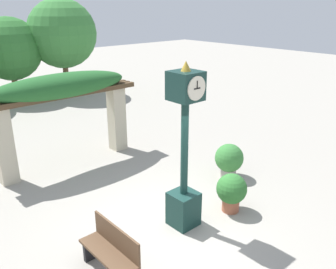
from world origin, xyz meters
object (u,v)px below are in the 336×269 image
object	(u,v)px
potted_plant_near_left	(229,159)
park_bench	(111,251)
pedestal_clock	(184,156)
potted_plant_near_right	(231,191)

from	to	relation	value
potted_plant_near_left	park_bench	world-z (taller)	potted_plant_near_left
potted_plant_near_left	park_bench	size ratio (longest dim) A/B	0.72
potted_plant_near_left	pedestal_clock	bearing A→B (deg)	-162.66
potted_plant_near_left	potted_plant_near_right	xyz separation A→B (m)	(-1.31, -1.13, -0.01)
potted_plant_near_left	park_bench	bearing A→B (deg)	-167.71
potted_plant_near_left	potted_plant_near_right	distance (m)	1.73
potted_plant_near_left	potted_plant_near_right	size ratio (longest dim) A/B	1.05
pedestal_clock	potted_plant_near_left	world-z (taller)	pedestal_clock
pedestal_clock	potted_plant_near_left	distance (m)	2.83
pedestal_clock	potted_plant_near_left	size ratio (longest dim) A/B	3.68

